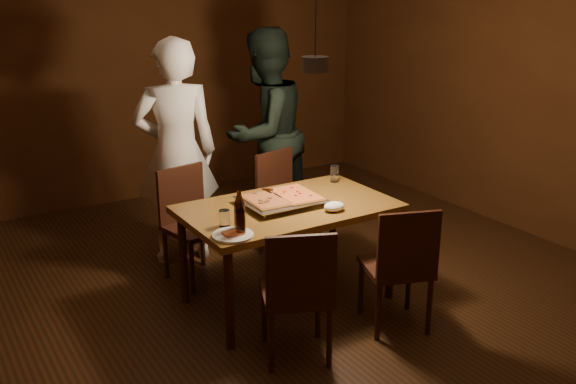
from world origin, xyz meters
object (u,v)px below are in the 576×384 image
dining_table (288,215)px  pizza_tray (281,202)px  plate_slice (233,235)px  chair_near_left (298,284)px  diner_dark (265,134)px  chair_far_right (283,194)px  chair_near_right (401,258)px  diner_white (176,153)px  chair_far_left (189,213)px  beer_bottle_a (240,217)px  pendant_lamp (315,63)px  beer_bottle_b (240,210)px

dining_table → pizza_tray: (-0.04, 0.03, 0.10)m
dining_table → plate_slice: 0.69m
chair_near_left → diner_dark: 2.27m
chair_far_right → chair_near_right: size_ratio=0.95×
chair_near_left → diner_white: diner_white is taller
chair_far_right → pizza_tray: 0.93m
chair_far_left → chair_near_left: bearing=80.7°
dining_table → beer_bottle_a: 0.67m
pizza_tray → pendant_lamp: 1.01m
chair_near_right → plate_slice: 1.13m
pizza_tray → diner_white: diner_white is taller
chair_near_right → diner_white: size_ratio=0.29×
diner_white → beer_bottle_b: bearing=99.2°
pizza_tray → pendant_lamp: pendant_lamp is taller
chair_far_right → pendant_lamp: bearing=58.2°
diner_white → pendant_lamp: (0.52, -1.24, 0.82)m
beer_bottle_b → chair_near_right: bearing=-29.9°
dining_table → chair_far_right: size_ratio=2.95×
dining_table → pendant_lamp: pendant_lamp is taller
beer_bottle_b → pendant_lamp: bearing=11.8°
diner_white → diner_dark: (0.93, 0.16, 0.01)m
beer_bottle_b → pizza_tray: bearing=30.2°
diner_white → diner_dark: 0.94m
plate_slice → diner_white: 1.48m
chair_near_left → beer_bottle_a: 0.56m
chair_far_left → chair_far_right: same height
chair_far_right → beer_bottle_a: size_ratio=2.05×
beer_bottle_a → pendant_lamp: pendant_lamp is taller
chair_near_left → dining_table: bearing=85.8°
diner_dark → beer_bottle_b: bearing=33.2°
chair_far_left → diner_white: (0.06, 0.37, 0.40)m
diner_dark → plate_slice: bearing=32.3°
chair_far_left → beer_bottle_a: beer_bottle_a is taller
pizza_tray → pendant_lamp: size_ratio=0.50×
chair_far_left → plate_slice: bearing=69.9°
pizza_tray → diner_white: bearing=108.0°
chair_far_left → chair_far_right: (0.88, 0.02, 0.00)m
beer_bottle_b → pendant_lamp: size_ratio=0.24×
chair_far_left → beer_bottle_a: 1.15m
beer_bottle_b → plate_slice: (-0.09, -0.07, -0.12)m
beer_bottle_b → plate_slice: 0.17m
pizza_tray → beer_bottle_a: (-0.51, -0.36, 0.10)m
pizza_tray → plate_slice: size_ratio=2.09×
chair_near_left → diner_dark: (0.93, 2.03, 0.41)m
beer_bottle_b → plate_slice: size_ratio=1.02×
diner_white → plate_slice: bearing=96.0°
chair_far_right → chair_near_left: same height
dining_table → chair_near_left: bearing=-117.5°
chair_far_right → beer_bottle_b: beer_bottle_b is taller
pendant_lamp → chair_far_left: bearing=124.0°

